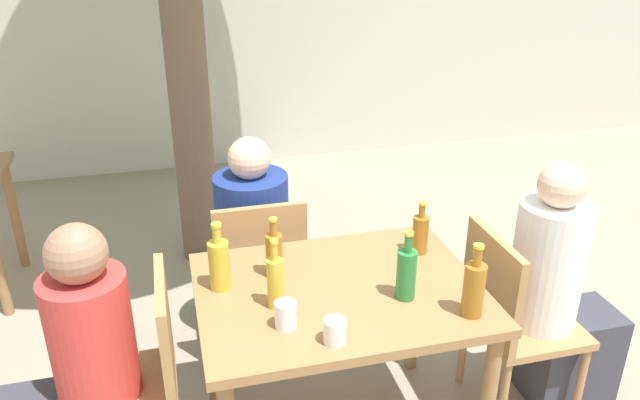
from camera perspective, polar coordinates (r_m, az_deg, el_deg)
The scene contains 16 objects.
cafe_building_wall at distance 5.62m, azimuth -8.65°, elevation 17.02°, with size 10.00×0.08×2.80m.
dining_table_front at distance 2.54m, azimuth 1.72°, elevation -10.04°, with size 1.12×0.85×0.77m.
patio_chair_0 at distance 2.57m, azimuth -16.13°, elevation -15.00°, with size 0.44×0.44×0.91m.
patio_chair_1 at distance 2.92m, azimuth 17.01°, elevation -9.90°, with size 0.44×0.44×0.91m.
patio_chair_2 at distance 3.13m, azimuth -5.63°, elevation -6.28°, with size 0.44×0.44×0.91m.
person_seated_0 at distance 2.60m, azimuth -21.61°, elevation -15.34°, with size 0.55×0.31×1.17m.
person_seated_1 at distance 3.03m, azimuth 20.98°, elevation -8.73°, with size 0.55×0.31×1.21m.
person_seated_2 at distance 3.33m, azimuth -6.29°, elevation -4.21°, with size 0.37×0.58×1.15m.
oil_cruet_0 at distance 2.46m, azimuth -9.21°, elevation -5.74°, with size 0.08×0.08×0.28m.
amber_bottle_1 at distance 2.34m, azimuth 13.88°, elevation -7.82°, with size 0.08×0.08×0.29m.
green_bottle_2 at distance 2.39m, azimuth 7.90°, elevation -6.60°, with size 0.08×0.08×0.28m.
oil_cruet_3 at distance 2.33m, azimuth -4.11°, elevation -7.43°, with size 0.06×0.06×0.28m.
amber_bottle_4 at distance 2.52m, azimuth -4.22°, elevation -4.92°, with size 0.07×0.07×0.26m.
amber_bottle_5 at distance 2.72m, azimuth 9.16°, elevation -3.01°, with size 0.07×0.07×0.24m.
drinking_glass_0 at distance 2.25m, azimuth -3.17°, elevation -10.44°, with size 0.08×0.08×0.10m.
drinking_glass_1 at distance 2.18m, azimuth 1.37°, elevation -11.90°, with size 0.08×0.08×0.09m.
Camera 1 is at (-0.60, -2.01, 2.12)m, focal length 35.00 mm.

